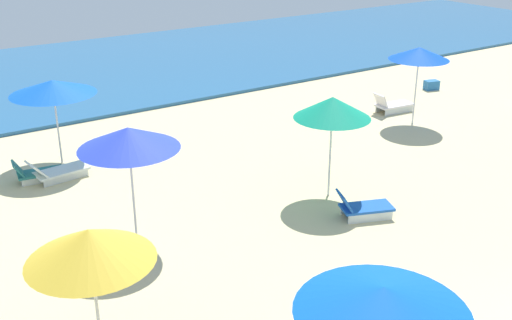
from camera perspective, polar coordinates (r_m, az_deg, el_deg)
The scene contains 12 objects.
ocean at distance 28.63m, azimuth -14.35°, elevation 8.05°, with size 60.00×13.12×0.12m, color #265D8D.
umbrella_0 at distance 12.98m, azimuth -11.64°, elevation 1.98°, with size 2.13×2.13×2.58m.
umbrella_1 at distance 9.11m, azimuth -15.05°, elevation -7.58°, with size 1.86×1.86×2.58m.
umbrella_3 at distance 14.96m, azimuth 7.04°, elevation 4.80°, with size 1.88×1.88×2.57m.
lounge_chair_3_0 at distance 14.69m, azimuth 9.78°, elevation -4.33°, with size 1.42×1.00×0.68m.
umbrella_4 at distance 20.99m, azimuth 14.78°, elevation 9.44°, with size 1.96×1.96×2.56m.
lounge_chair_4_0 at distance 22.49m, azimuth 12.40°, elevation 4.96°, with size 1.49×0.75×0.74m.
umbrella_7 at distance 7.83m, azimuth 11.59°, elevation -12.50°, with size 2.19×2.19×2.52m.
umbrella_9 at distance 17.80m, azimuth -18.19°, elevation 6.38°, with size 2.34×2.34×2.41m.
lounge_chair_9_0 at distance 17.30m, azimuth -17.84°, elevation -1.00°, with size 1.59×0.80×0.64m.
lounge_chair_9_1 at distance 17.41m, azimuth -19.51°, elevation -1.11°, with size 1.33×0.73×0.61m.
cooler_box_0 at distance 25.78m, azimuth 15.83°, elevation 6.65°, with size 0.55×0.36×0.37m, color #2467A6.
Camera 1 is at (-9.10, -2.87, 6.74)m, focal length 43.50 mm.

